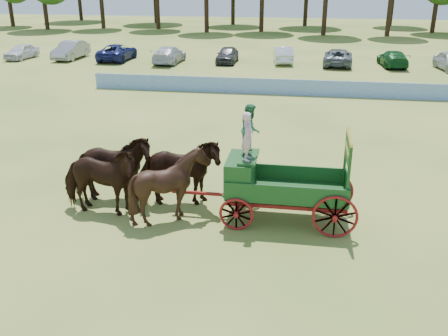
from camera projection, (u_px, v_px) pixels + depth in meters
ground at (283, 218)px, 16.47m from camera, size 160.00×160.00×0.00m
horse_lead_left at (99, 181)px, 16.33m from camera, size 2.93×1.46×2.42m
horse_lead_right at (112, 169)px, 17.34m from camera, size 3.07×1.88×2.42m
horse_wheel_left at (170, 185)px, 15.97m from camera, size 2.42×2.21×2.42m
horse_wheel_right at (179, 173)px, 16.98m from camera, size 3.06×1.83×2.42m
farm_dray at (264, 171)px, 15.90m from camera, size 6.00×2.00×3.75m
sponsor_banner at (282, 87)px, 32.97m from camera, size 26.00×0.08×1.05m
parked_cars at (242, 55)px, 44.43m from camera, size 45.03×6.79×1.64m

